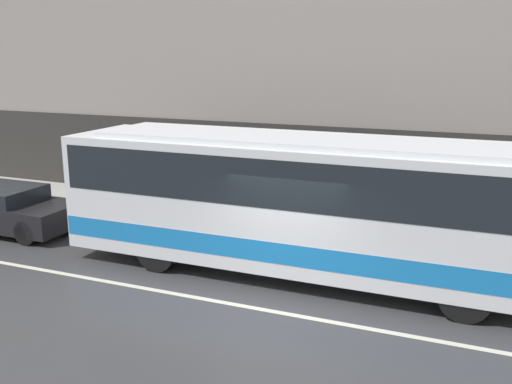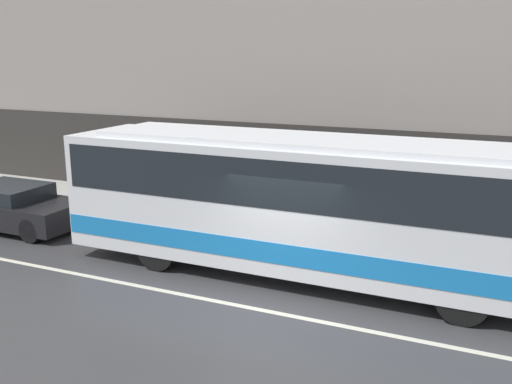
# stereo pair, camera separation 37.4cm
# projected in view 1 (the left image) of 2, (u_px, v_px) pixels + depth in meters

# --- Properties ---
(ground_plane) EXTENTS (60.00, 60.00, 0.00)m
(ground_plane) POSITION_uv_depth(u_px,v_px,m) (270.00, 311.00, 11.22)
(ground_plane) COLOR #38383A
(sidewalk) EXTENTS (60.00, 2.95, 0.18)m
(sidewalk) POSITION_uv_depth(u_px,v_px,m) (339.00, 229.00, 16.12)
(sidewalk) COLOR #A09E99
(sidewalk) RESTS_ON ground_plane
(lane_stripe) EXTENTS (54.00, 0.14, 0.01)m
(lane_stripe) POSITION_uv_depth(u_px,v_px,m) (270.00, 311.00, 11.22)
(lane_stripe) COLOR beige
(lane_stripe) RESTS_ON ground_plane
(transit_bus) EXTENTS (10.75, 2.56, 3.16)m
(transit_bus) POSITION_uv_depth(u_px,v_px,m) (295.00, 198.00, 12.77)
(transit_bus) COLOR silver
(transit_bus) RESTS_ON ground_plane
(sedan_dark_behind) EXTENTS (4.39, 1.90, 1.25)m
(sedan_dark_behind) POSITION_uv_depth(u_px,v_px,m) (5.00, 209.00, 16.29)
(sedan_dark_behind) COLOR black
(sedan_dark_behind) RESTS_ON ground_plane
(pedestrian_waiting) EXTENTS (0.36, 0.36, 1.70)m
(pedestrian_waiting) POSITION_uv_depth(u_px,v_px,m) (207.00, 185.00, 17.64)
(pedestrian_waiting) COLOR maroon
(pedestrian_waiting) RESTS_ON sidewalk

